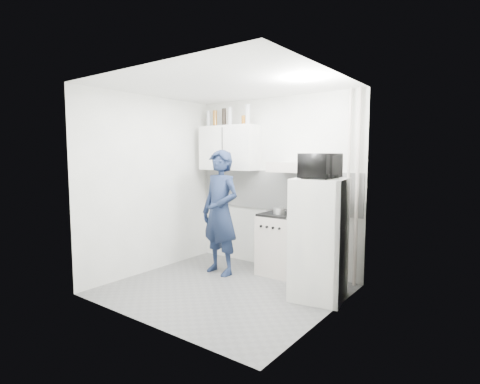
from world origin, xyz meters
The scene contains 23 objects.
floor centered at (0.00, 0.00, 0.00)m, with size 2.80×2.80×0.00m, color #595959.
ceiling centered at (0.00, 0.00, 2.60)m, with size 2.80×2.80×0.00m, color white.
wall_back centered at (0.00, 1.25, 1.30)m, with size 2.80×2.80×0.00m, color white.
wall_left centered at (-1.40, 0.00, 1.30)m, with size 2.60×2.60×0.00m, color white.
wall_right centered at (1.40, 0.00, 1.30)m, with size 2.60×2.60×0.00m, color white.
person centered at (-0.47, 0.51, 0.91)m, with size 0.66×0.43×1.81m, color #15203A.
stove centered at (0.25, 1.00, 0.43)m, with size 0.54×0.54×0.86m, color beige.
fridge centered at (1.10, 0.47, 0.73)m, with size 0.60×0.60×1.46m, color white.
stove_top centered at (0.25, 1.00, 0.88)m, with size 0.52×0.52×0.03m, color black.
saucepan centered at (0.27, 0.93, 0.94)m, with size 0.16×0.16×0.09m, color silver.
microwave centered at (1.10, 0.47, 1.61)m, with size 0.36×0.54×0.30m, color black.
bottle_a centered at (-1.19, 1.07, 2.33)m, with size 0.06×0.06×0.26m, color #B2B7BC.
bottle_b centered at (-1.05, 1.07, 2.33)m, with size 0.07×0.07×0.26m, color brown.
bottle_c centered at (-0.86, 1.07, 2.34)m, with size 0.07×0.07×0.28m, color black.
bottle_d centered at (-0.73, 1.07, 2.34)m, with size 0.06×0.06×0.29m, color #B2B7BC.
canister_b centered at (-0.46, 1.07, 2.27)m, with size 0.07×0.07×0.14m, color brown.
bottle_e centered at (-0.39, 1.07, 2.35)m, with size 0.08×0.08×0.30m, color #B2B7BC.
upper_cabinet centered at (-0.75, 1.07, 1.85)m, with size 1.00×0.35×0.70m, color white.
range_hood centered at (0.45, 1.00, 1.57)m, with size 0.60×0.50×0.14m, color beige.
backsplash centered at (0.00, 1.24, 1.20)m, with size 2.74×0.03×0.60m, color white.
pipe_a centered at (1.30, 1.17, 1.30)m, with size 0.05×0.05×2.60m, color beige.
pipe_b centered at (1.18, 1.17, 1.30)m, with size 0.04×0.04×2.60m, color beige.
ceiling_spot_fixture centered at (1.00, 0.20, 2.57)m, with size 0.10×0.10×0.02m, color white.
Camera 1 is at (2.98, -3.64, 1.74)m, focal length 28.00 mm.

